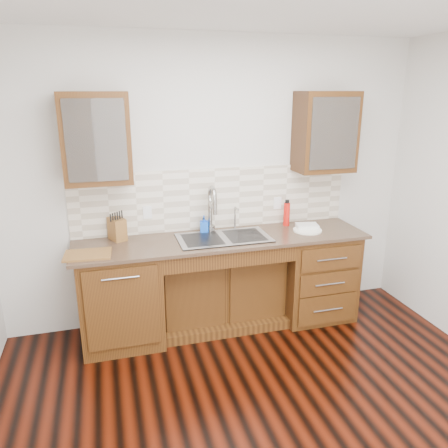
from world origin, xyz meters
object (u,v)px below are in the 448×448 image
object	(u,v)px
soap_bottle	(204,224)
cutting_board	(88,255)
knife_block	(117,229)
plate	(307,230)
water_bottle	(287,214)

from	to	relation	value
soap_bottle	cutting_board	xyz separation A→B (m)	(-1.06, -0.33, -0.07)
knife_block	soap_bottle	bearing A→B (deg)	-24.69
plate	knife_block	world-z (taller)	knife_block
plate	soap_bottle	bearing A→B (deg)	167.38
water_bottle	cutting_board	size ratio (longest dim) A/B	0.62
water_bottle	cutting_board	xyz separation A→B (m)	(-1.90, -0.34, -0.11)
water_bottle	cutting_board	bearing A→B (deg)	-170.02
water_bottle	plate	size ratio (longest dim) A/B	0.84
soap_bottle	cutting_board	bearing A→B (deg)	-152.11
soap_bottle	plate	world-z (taller)	soap_bottle
water_bottle	knife_block	xyz separation A→B (m)	(-1.65, 0.01, -0.02)
soap_bottle	knife_block	distance (m)	0.80
cutting_board	soap_bottle	bearing A→B (deg)	17.17
water_bottle	knife_block	size ratio (longest dim) A/B	1.15
cutting_board	knife_block	bearing A→B (deg)	53.10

